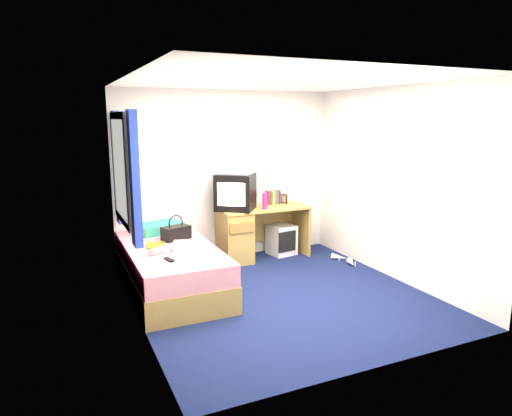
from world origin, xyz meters
name	(u,v)px	position (x,y,z in m)	size (l,w,h in m)	color
ground	(280,296)	(0.00, 0.00, 0.00)	(3.40, 3.40, 0.00)	#0C1438
room_shell	(282,170)	(0.00, 0.00, 1.45)	(3.40, 3.40, 3.40)	white
bed	(171,268)	(-1.10, 0.70, 0.27)	(1.01, 2.00, 0.54)	#A38744
pillow	(159,228)	(-1.07, 1.40, 0.60)	(0.57, 0.36, 0.12)	#1970A4
desk	(246,232)	(0.18, 1.44, 0.41)	(1.30, 0.55, 0.75)	#A38744
storage_cube	(281,240)	(0.77, 1.46, 0.22)	(0.35, 0.35, 0.44)	silver
crt_tv	(235,192)	(0.03, 1.44, 1.00)	(0.68, 0.68, 0.50)	black
vcr	(235,171)	(0.03, 1.44, 1.30)	(0.46, 0.33, 0.09)	#BCBDBF
book_row	(273,197)	(0.69, 1.60, 0.85)	(0.20, 0.13, 0.20)	maroon
picture_frame	(284,199)	(0.87, 1.57, 0.82)	(0.02, 0.12, 0.14)	black
pink_water_bottle	(265,202)	(0.41, 1.28, 0.86)	(0.07, 0.07, 0.22)	#EF2171
aerosol_can	(256,201)	(0.38, 1.52, 0.83)	(0.05, 0.05, 0.16)	silver
handbag	(176,232)	(-0.95, 0.97, 0.63)	(0.38, 0.28, 0.31)	black
towel	(185,246)	(-0.98, 0.48, 0.58)	(0.27, 0.22, 0.09)	white
magazine	(155,245)	(-1.25, 0.79, 0.55)	(0.21, 0.28, 0.01)	#B1CF17
water_bottle	(157,251)	(-1.30, 0.46, 0.58)	(0.07, 0.07, 0.20)	silver
colour_swatch_fan	(183,257)	(-1.08, 0.19, 0.55)	(0.22, 0.06, 0.01)	yellow
remote_control	(169,260)	(-1.24, 0.16, 0.55)	(0.05, 0.16, 0.02)	black
window_assembly	(124,172)	(-1.55, 0.90, 1.42)	(0.11, 1.42, 1.40)	silver
white_heels	(345,260)	(1.40, 0.70, 0.04)	(0.20, 0.52, 0.09)	silver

